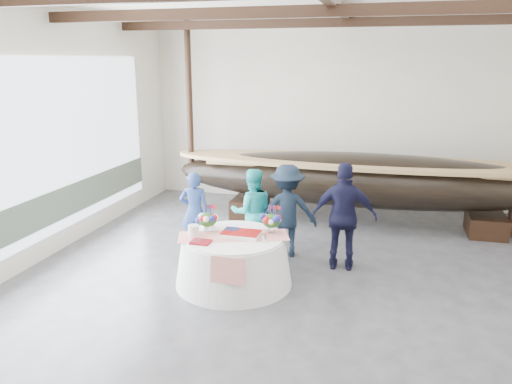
# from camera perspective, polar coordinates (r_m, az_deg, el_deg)

# --- Properties ---
(floor) EXTENTS (10.00, 12.00, 0.01)m
(floor) POSITION_cam_1_polar(r_m,az_deg,el_deg) (7.44, 5.98, -13.57)
(floor) COLOR #3D3D42
(floor) RESTS_ON ground
(wall_back) EXTENTS (10.00, 0.02, 4.50)m
(wall_back) POSITION_cam_1_polar(r_m,az_deg,el_deg) (12.58, 10.66, 8.76)
(wall_back) COLOR silver
(wall_back) RESTS_ON ground
(pavilion_structure) EXTENTS (9.80, 11.76, 4.50)m
(pavilion_structure) POSITION_cam_1_polar(r_m,az_deg,el_deg) (7.31, 7.85, 18.43)
(pavilion_structure) COLOR black
(pavilion_structure) RESTS_ON ground
(open_bay) EXTENTS (0.03, 7.00, 3.20)m
(open_bay) POSITION_cam_1_polar(r_m,az_deg,el_deg) (9.67, -22.98, 3.52)
(open_bay) COLOR silver
(open_bay) RESTS_ON ground
(longboat_display) EXTENTS (8.51, 1.70, 1.60)m
(longboat_display) POSITION_cam_1_polar(r_m,az_deg,el_deg) (11.06, 12.15, 1.40)
(longboat_display) COLOR black
(longboat_display) RESTS_ON ground
(banquet_table) EXTENTS (1.89, 1.89, 0.81)m
(banquet_table) POSITION_cam_1_polar(r_m,az_deg,el_deg) (8.14, -2.56, -7.74)
(banquet_table) COLOR white
(banquet_table) RESTS_ON ground
(tabletop_items) EXTENTS (1.83, 1.09, 0.40)m
(tabletop_items) POSITION_cam_1_polar(r_m,az_deg,el_deg) (8.08, -2.46, -3.72)
(tabletop_items) COLOR red
(tabletop_items) RESTS_ON banquet_table
(guest_woman_blue) EXTENTS (0.63, 0.49, 1.53)m
(guest_woman_blue) POSITION_cam_1_polar(r_m,az_deg,el_deg) (9.49, -7.05, -2.21)
(guest_woman_blue) COLOR navy
(guest_woman_blue) RESTS_ON ground
(guest_woman_teal) EXTENTS (0.97, 0.87, 1.63)m
(guest_woman_teal) POSITION_cam_1_polar(r_m,az_deg,el_deg) (9.21, -0.45, -2.30)
(guest_woman_teal) COLOR #22B2B4
(guest_woman_teal) RESTS_ON ground
(guest_man_left) EXTENTS (1.24, 0.91, 1.72)m
(guest_man_left) POSITION_cam_1_polar(r_m,az_deg,el_deg) (9.14, 3.56, -2.15)
(guest_man_left) COLOR black
(guest_man_left) RESTS_ON ground
(guest_man_right) EXTENTS (1.13, 0.53, 1.88)m
(guest_man_right) POSITION_cam_1_polar(r_m,az_deg,el_deg) (8.65, 10.06, -2.81)
(guest_man_right) COLOR black
(guest_man_right) RESTS_ON ground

